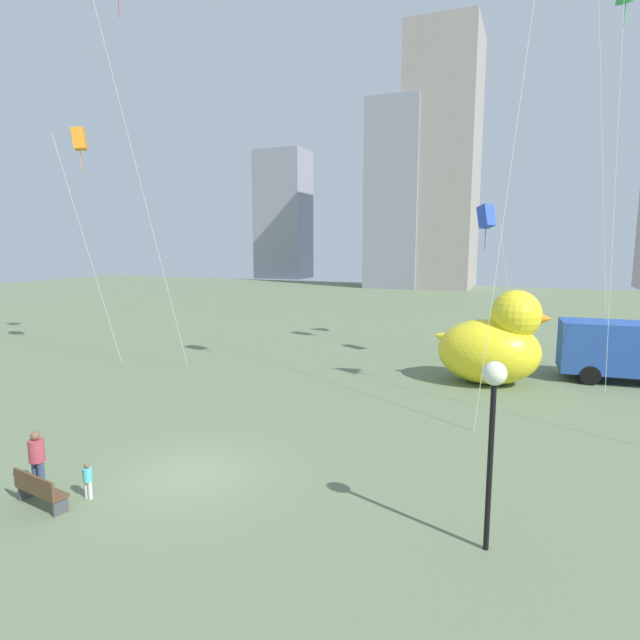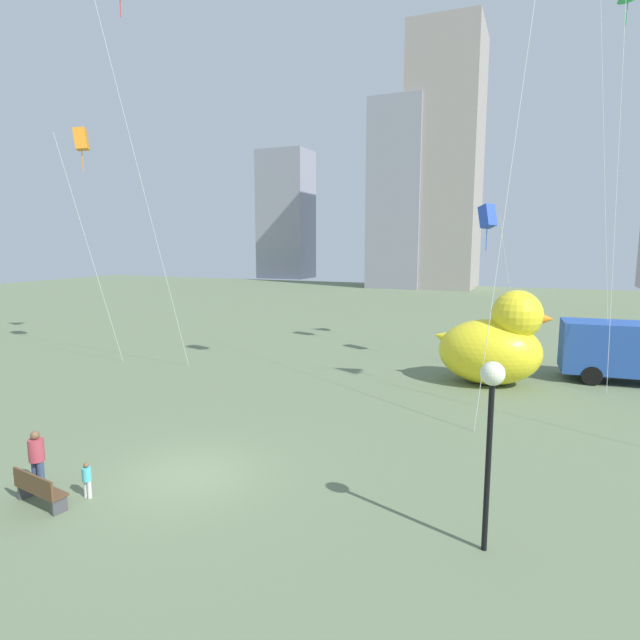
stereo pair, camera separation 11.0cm
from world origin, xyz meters
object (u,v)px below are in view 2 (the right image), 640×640
Objects in this scene: park_bench at (38,489)px; box_truck at (629,353)px; person_adult at (37,457)px; kite_orange at (81,141)px; giant_inflatable_duck at (494,344)px; kite_blue at (488,217)px; lamppost at (491,402)px; person_child at (87,478)px.

box_truck is at bearing 50.85° from park_bench.
person_adult is at bearing -131.65° from box_truck.
park_bench is 0.14× the size of kite_orange.
kite_orange reaches higher than park_bench.
kite_orange reaches higher than giant_inflatable_duck.
person_adult is 0.19× the size of kite_blue.
kite_blue reaches higher than lamppost.
kite_orange is at bearing 135.00° from person_child.
kite_orange is 1.48× the size of kite_blue.
person_child is 0.08× the size of kite_orange.
box_truck is at bearing 51.05° from person_child.
kite_orange reaches higher than kite_blue.
park_bench is 0.20× the size of kite_blue.
kite_blue reaches higher than person_child.
park_bench is 19.05m from giant_inflatable_duck.
kite_blue is (-0.79, 2.79, 5.94)m from giant_inflatable_duck.
park_bench is 20.93m from kite_orange.
giant_inflatable_duck is 6.45m from box_truck.
person_child is 0.15× the size of box_truck.
park_bench is at bearing -39.18° from person_adult.
person_adult is (-0.83, 0.68, 0.42)m from park_bench.
giant_inflatable_duck is 0.43× the size of kite_orange.
person_adult is at bearing -171.71° from lamppost.
person_child is at bearing -171.17° from lamppost.
kite_blue is at bearing 65.25° from park_bench.
lamppost reaches higher than person_child.
giant_inflatable_duck is (9.62, 16.38, 1.42)m from park_bench.
lamppost is 0.66× the size of box_truck.
lamppost reaches higher than box_truck.
kite_orange is (-11.57, 13.15, 11.46)m from park_bench.
giant_inflatable_duck is 0.85× the size of box_truck.
park_bench is 24.55m from box_truck.
person_adult is 18.89m from giant_inflatable_duck.
park_bench is at bearing -120.43° from giant_inflatable_duck.
kite_blue reaches higher than box_truck.
box_truck is 9.21m from kite_blue.
kite_orange is at bearing 131.34° from park_bench.
person_adult is 1.70× the size of person_child.
giant_inflatable_duck is (10.46, 15.71, 0.99)m from person_adult.
giant_inflatable_duck is 23.67m from kite_orange.
kite_blue reaches higher than giant_inflatable_duck.
kite_orange is at bearing 153.90° from lamppost.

